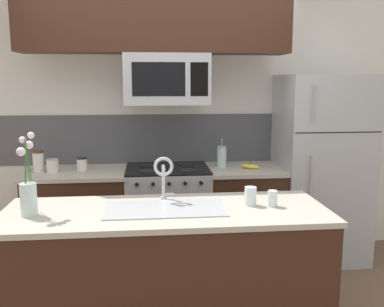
% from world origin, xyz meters
% --- Properties ---
extents(rear_partition, '(5.20, 0.10, 2.60)m').
position_xyz_m(rear_partition, '(0.30, 1.28, 1.30)').
color(rear_partition, silver).
rests_on(rear_partition, ground).
extents(splash_band, '(3.19, 0.01, 0.48)m').
position_xyz_m(splash_band, '(0.00, 1.22, 1.15)').
color(splash_band, '#4C4C51').
rests_on(splash_band, rear_partition).
extents(back_counter_left, '(0.90, 0.65, 0.91)m').
position_xyz_m(back_counter_left, '(-0.82, 0.90, 0.46)').
color(back_counter_left, '#381E14').
rests_on(back_counter_left, ground).
extents(back_counter_right, '(0.72, 0.65, 0.91)m').
position_xyz_m(back_counter_right, '(0.72, 0.90, 0.46)').
color(back_counter_right, '#381E14').
rests_on(back_counter_right, ground).
extents(stove_range, '(0.76, 0.64, 0.93)m').
position_xyz_m(stove_range, '(0.00, 0.90, 0.46)').
color(stove_range, '#A8AAAF').
rests_on(stove_range, ground).
extents(microwave, '(0.74, 0.40, 0.44)m').
position_xyz_m(microwave, '(0.00, 0.88, 1.73)').
color(microwave, '#A8AAAF').
extents(upper_cabinet_band, '(2.32, 0.34, 0.60)m').
position_xyz_m(upper_cabinet_band, '(-0.09, 0.85, 2.25)').
color(upper_cabinet_band, '#381E14').
extents(refrigerator, '(0.81, 0.74, 1.77)m').
position_xyz_m(refrigerator, '(1.47, 0.92, 0.88)').
color(refrigerator, '#A8AAAF').
rests_on(refrigerator, ground).
extents(storage_jar_tall, '(0.10, 0.10, 0.19)m').
position_xyz_m(storage_jar_tall, '(-1.15, 0.91, 1.00)').
color(storage_jar_tall, silver).
rests_on(storage_jar_tall, back_counter_left).
extents(storage_jar_medium, '(0.11, 0.11, 0.12)m').
position_xyz_m(storage_jar_medium, '(-1.02, 0.87, 0.97)').
color(storage_jar_medium, silver).
rests_on(storage_jar_medium, back_counter_left).
extents(storage_jar_short, '(0.09, 0.09, 0.12)m').
position_xyz_m(storage_jar_short, '(-0.77, 0.93, 0.97)').
color(storage_jar_short, silver).
rests_on(storage_jar_short, back_counter_left).
extents(banana_bunch, '(0.19, 0.12, 0.08)m').
position_xyz_m(banana_bunch, '(0.77, 0.84, 0.93)').
color(banana_bunch, yellow).
rests_on(banana_bunch, back_counter_right).
extents(french_press, '(0.09, 0.09, 0.27)m').
position_xyz_m(french_press, '(0.52, 0.96, 1.01)').
color(french_press, silver).
rests_on(french_press, back_counter_right).
extents(island_counter, '(2.06, 0.74, 0.91)m').
position_xyz_m(island_counter, '(-0.07, -0.35, 0.46)').
color(island_counter, '#381E14').
rests_on(island_counter, ground).
extents(kitchen_sink, '(0.76, 0.39, 0.16)m').
position_xyz_m(kitchen_sink, '(-0.07, -0.35, 0.84)').
color(kitchen_sink, '#ADAFB5').
rests_on(kitchen_sink, island_counter).
extents(sink_faucet, '(0.14, 0.14, 0.31)m').
position_xyz_m(sink_faucet, '(-0.07, -0.16, 1.11)').
color(sink_faucet, '#B7BABF').
rests_on(sink_faucet, island_counter).
extents(drinking_glass, '(0.08, 0.08, 0.12)m').
position_xyz_m(drinking_glass, '(0.49, -0.32, 0.97)').
color(drinking_glass, silver).
rests_on(drinking_glass, island_counter).
extents(spare_glass, '(0.06, 0.06, 0.11)m').
position_xyz_m(spare_glass, '(0.62, -0.36, 0.96)').
color(spare_glass, silver).
rests_on(spare_glass, island_counter).
extents(flower_vase, '(0.10, 0.17, 0.50)m').
position_xyz_m(flower_vase, '(-0.89, -0.39, 1.05)').
color(flower_vase, silver).
rests_on(flower_vase, island_counter).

